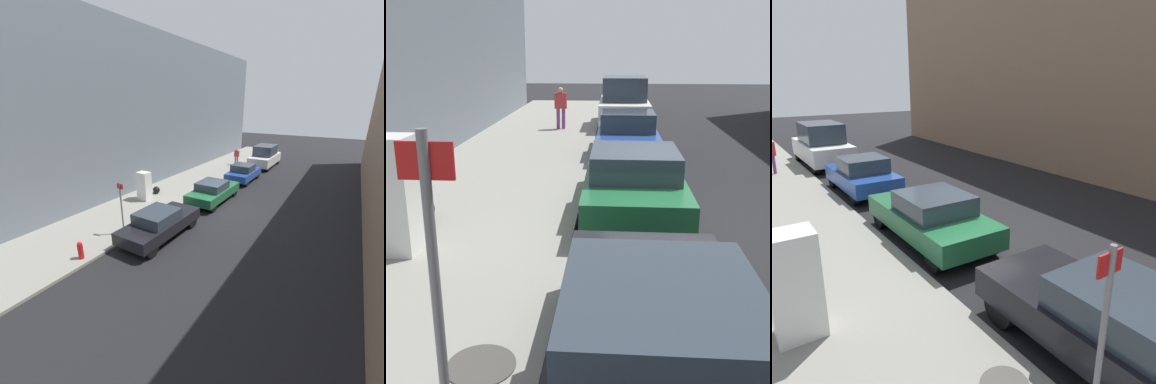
% 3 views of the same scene
% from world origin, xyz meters
% --- Properties ---
extents(ground_plane, '(80.00, 80.00, 0.00)m').
position_xyz_m(ground_plane, '(0.00, 0.00, 0.00)').
color(ground_plane, black).
extents(sidewalk_slab, '(4.48, 44.00, 0.12)m').
position_xyz_m(sidewalk_slab, '(-4.03, 0.00, 0.06)').
color(sidewalk_slab, gray).
rests_on(sidewalk_slab, ground).
extents(discarded_refrigerator, '(0.77, 0.65, 1.84)m').
position_xyz_m(discarded_refrigerator, '(-4.52, -1.77, 1.04)').
color(discarded_refrigerator, white).
rests_on(discarded_refrigerator, sidewalk_slab).
extents(manhole_cover, '(0.70, 0.70, 0.02)m').
position_xyz_m(manhole_cover, '(-2.41, -4.53, 0.13)').
color(manhole_cover, '#47443F').
rests_on(manhole_cover, sidewalk_slab).
extents(street_sign_post, '(0.36, 0.07, 2.61)m').
position_xyz_m(street_sign_post, '(-2.26, -5.84, 1.58)').
color(street_sign_post, slate).
rests_on(street_sign_post, sidewalk_slab).
extents(trash_bag, '(0.49, 0.49, 0.49)m').
position_xyz_m(trash_bag, '(-4.63, -0.45, 0.37)').
color(trash_bag, black).
rests_on(trash_bag, sidewalk_slab).
extents(parked_sedan_dark, '(1.80, 4.42, 1.41)m').
position_xyz_m(parked_sedan_dark, '(-0.72, -4.98, 0.74)').
color(parked_sedan_dark, black).
rests_on(parked_sedan_dark, ground).
extents(parked_sedan_green, '(1.85, 4.35, 1.38)m').
position_xyz_m(parked_sedan_green, '(-0.72, 0.55, 0.71)').
color(parked_sedan_green, '#1E6038').
rests_on(parked_sedan_green, ground).
extents(parked_hatchback_blue, '(1.79, 3.82, 1.42)m').
position_xyz_m(parked_hatchback_blue, '(-0.72, 5.94, 0.72)').
color(parked_hatchback_blue, '#23479E').
rests_on(parked_hatchback_blue, ground).
extents(parked_van_white, '(1.99, 4.85, 2.13)m').
position_xyz_m(parked_van_white, '(-0.72, 11.82, 1.05)').
color(parked_van_white, silver).
rests_on(parked_van_white, ground).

